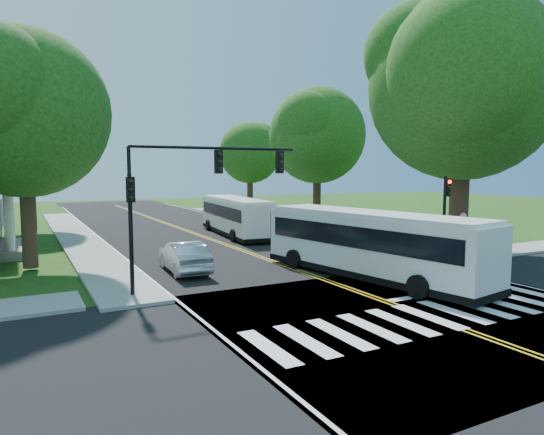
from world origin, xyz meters
TOP-DOWN VIEW (x-y plane):
  - ground at (0.00, 0.00)m, footprint 140.00×140.00m
  - road at (0.00, 18.00)m, footprint 14.00×96.00m
  - cross_road at (0.00, 0.00)m, footprint 60.00×12.00m
  - center_line at (0.00, 22.00)m, footprint 0.36×70.00m
  - edge_line_w at (-6.80, 22.00)m, footprint 0.12×70.00m
  - edge_line_e at (6.80, 22.00)m, footprint 0.12×70.00m
  - crosswalk at (0.00, -0.50)m, footprint 12.60×3.00m
  - stop_bar at (3.50, 1.60)m, footprint 6.60×0.40m
  - sidewalk_nw at (-8.30, 25.00)m, footprint 2.60×40.00m
  - sidewalk_ne at (8.30, 25.00)m, footprint 2.60×40.00m
  - tree_ne_big at (11.00, 8.00)m, footprint 10.80×10.80m
  - tree_west_near at (-11.50, 14.00)m, footprint 8.00×8.00m
  - tree_west_far at (-11.00, 30.00)m, footprint 7.60×7.60m
  - tree_east_mid at (11.50, 24.00)m, footprint 8.40×8.40m
  - tree_east_far at (12.50, 40.00)m, footprint 7.20×7.20m
  - signal_nw at (-5.86, 6.43)m, footprint 7.15×0.46m
  - signal_ne at (8.20, 6.44)m, footprint 0.30×0.46m
  - stop_sign at (9.00, 5.98)m, footprint 0.76×0.08m
  - bus_lead at (1.98, 4.99)m, footprint 4.44×11.85m
  - bus_follow at (2.41, 21.14)m, footprint 3.44×10.96m
  - hatchback at (-5.02, 10.14)m, footprint 1.77×4.54m
  - suv at (5.84, 7.67)m, footprint 2.71×4.59m
  - dark_sedan at (5.22, 16.91)m, footprint 2.26×4.64m

SIDE VIEW (x-z plane):
  - ground at x=0.00m, z-range 0.00..0.00m
  - road at x=0.00m, z-range 0.00..0.01m
  - cross_road at x=0.00m, z-range 0.00..0.01m
  - center_line at x=0.00m, z-range 0.01..0.02m
  - edge_line_w at x=-6.80m, z-range 0.01..0.02m
  - edge_line_e at x=6.80m, z-range 0.01..0.02m
  - crosswalk at x=0.00m, z-range 0.01..0.02m
  - stop_bar at x=3.50m, z-range 0.01..0.02m
  - sidewalk_nw at x=-8.30m, z-range 0.00..0.15m
  - sidewalk_ne at x=8.30m, z-range 0.00..0.15m
  - suv at x=5.84m, z-range 0.01..1.21m
  - dark_sedan at x=5.22m, z-range 0.01..1.31m
  - hatchback at x=-5.02m, z-range 0.01..1.49m
  - bus_follow at x=2.41m, z-range 0.09..2.87m
  - bus_lead at x=1.98m, z-range 0.10..3.10m
  - stop_sign at x=9.00m, z-range 0.77..3.30m
  - signal_ne at x=8.20m, z-range 0.76..5.16m
  - signal_nw at x=-5.86m, z-range 1.55..7.21m
  - tree_east_far at x=12.50m, z-range 1.69..12.03m
  - tree_west_far at x=-11.00m, z-range 1.66..12.33m
  - tree_west_near at x=-11.50m, z-range 1.83..13.23m
  - tree_east_mid at x=11.50m, z-range 1.89..13.82m
  - tree_ne_big at x=11.00m, z-range 2.17..17.08m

